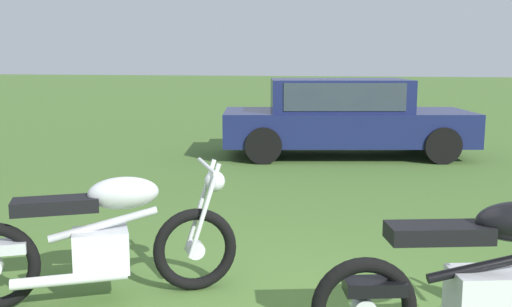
{
  "coord_description": "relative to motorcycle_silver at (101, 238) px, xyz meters",
  "views": [
    {
      "loc": [
        0.71,
        -3.66,
        1.79
      ],
      "look_at": [
        -0.49,
        1.9,
        0.87
      ],
      "focal_mm": 41.25,
      "sensor_mm": 36.0,
      "label": 1
    }
  ],
  "objects": [
    {
      "name": "motorcycle_silver",
      "position": [
        0.0,
        0.0,
        0.0
      ],
      "size": [
        1.91,
        1.21,
        1.02
      ],
      "rotation": [
        0.0,
        0.0,
        0.49
      ],
      "color": "black",
      "rests_on": "ground"
    },
    {
      "name": "motorcycle_black",
      "position": [
        2.65,
        -0.3,
        0.01
      ],
      "size": [
        2.01,
        0.88,
        1.02
      ],
      "rotation": [
        0.0,
        0.0,
        0.27
      ],
      "color": "black",
      "rests_on": "ground"
    },
    {
      "name": "car_navy",
      "position": [
        1.29,
        7.09,
        0.32
      ],
      "size": [
        4.76,
        2.65,
        1.43
      ],
      "rotation": [
        0.0,
        0.0,
        0.21
      ],
      "color": "#161E4C",
      "rests_on": "ground"
    }
  ]
}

